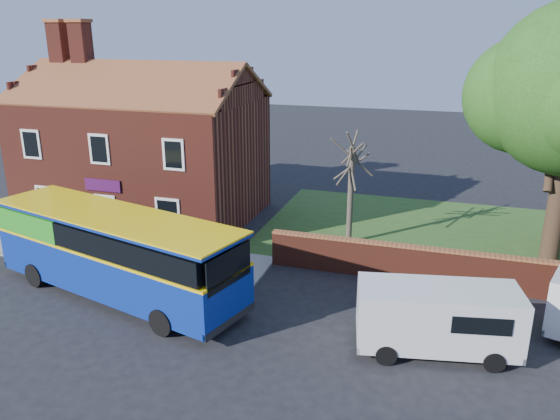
% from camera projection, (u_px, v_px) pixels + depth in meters
% --- Properties ---
extents(ground, '(120.00, 120.00, 0.00)m').
position_uv_depth(ground, '(156.00, 334.00, 18.99)').
color(ground, black).
rests_on(ground, ground).
extents(pavement, '(18.00, 3.50, 0.12)m').
position_uv_depth(pavement, '(87.00, 249.00, 26.18)').
color(pavement, gray).
rests_on(pavement, ground).
extents(kerb, '(18.00, 0.15, 0.14)m').
position_uv_depth(kerb, '(63.00, 263.00, 24.60)').
color(kerb, slate).
rests_on(kerb, ground).
extents(grass_strip, '(26.00, 12.00, 0.04)m').
position_uv_depth(grass_strip, '(522.00, 243.00, 27.02)').
color(grass_strip, '#426B28').
rests_on(grass_strip, ground).
extents(shop_building, '(12.30, 8.13, 10.50)m').
position_uv_depth(shop_building, '(145.00, 156.00, 30.34)').
color(shop_building, maroon).
rests_on(shop_building, ground).
extents(boundary_wall, '(22.00, 0.38, 1.60)m').
position_uv_depth(boundary_wall, '(540.00, 279.00, 21.34)').
color(boundary_wall, maroon).
rests_on(boundary_wall, ground).
extents(bus, '(11.50, 5.58, 3.39)m').
position_uv_depth(bus, '(110.00, 248.00, 21.39)').
color(bus, navy).
rests_on(bus, ground).
extents(van_near, '(5.43, 2.98, 2.26)m').
position_uv_depth(van_near, '(438.00, 317.00, 17.62)').
color(van_near, silver).
rests_on(van_near, ground).
extents(bare_tree, '(2.00, 2.38, 5.32)m').
position_uv_depth(bare_tree, '(351.00, 190.00, 26.27)').
color(bare_tree, '#4C4238').
rests_on(bare_tree, ground).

